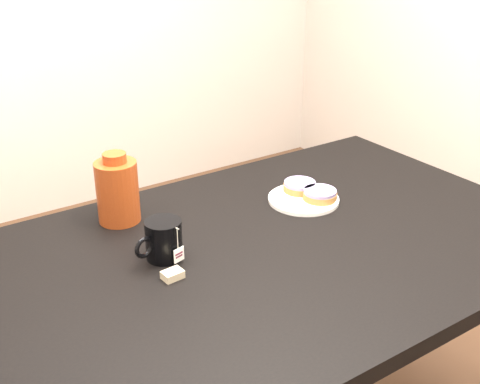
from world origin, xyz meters
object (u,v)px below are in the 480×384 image
(bagel_front, at_px, (320,194))
(teabag_pouch, at_px, (173,275))
(table, at_px, (275,271))
(bagel_package, at_px, (117,190))
(bagel_back, at_px, (300,186))
(plate, at_px, (304,199))
(mug, at_px, (163,240))

(bagel_front, relative_size, teabag_pouch, 2.71)
(table, xyz_separation_m, bagel_package, (-0.27, 0.32, 0.17))
(table, relative_size, teabag_pouch, 31.11)
(bagel_back, distance_m, bagel_package, 0.51)
(bagel_front, distance_m, bagel_package, 0.54)
(bagel_package, bearing_deg, teabag_pouch, -93.05)
(table, height_order, plate, plate)
(mug, bearing_deg, table, -33.36)
(bagel_package, bearing_deg, plate, -20.92)
(bagel_back, height_order, bagel_package, bagel_package)
(table, relative_size, bagel_back, 10.77)
(table, distance_m, plate, 0.26)
(mug, bearing_deg, teabag_pouch, -120.75)
(bagel_front, relative_size, bagel_package, 0.66)
(plate, xyz_separation_m, bagel_front, (0.03, -0.03, 0.02))
(bagel_back, bearing_deg, table, -140.74)
(table, bearing_deg, bagel_back, 39.26)
(bagel_back, distance_m, mug, 0.49)
(teabag_pouch, bearing_deg, bagel_package, 86.95)
(bagel_front, relative_size, mug, 0.91)
(mug, height_order, bagel_package, bagel_package)
(mug, relative_size, bagel_package, 0.73)
(teabag_pouch, relative_size, bagel_package, 0.24)
(plate, distance_m, bagel_front, 0.05)
(table, bearing_deg, teabag_pouch, -179.52)
(mug, bearing_deg, bagel_front, -12.58)
(bagel_back, height_order, teabag_pouch, bagel_back)
(mug, distance_m, bagel_package, 0.23)
(bagel_back, bearing_deg, bagel_package, 164.41)
(table, height_order, bagel_package, bagel_package)
(plate, bearing_deg, bagel_front, -44.46)
(bagel_front, distance_m, teabag_pouch, 0.53)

